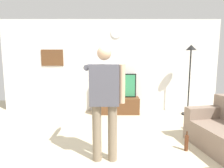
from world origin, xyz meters
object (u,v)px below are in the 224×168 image
object	(u,v)px
tv_stand	(116,105)
television	(116,86)
wall_clock	(116,33)
beverage_bottle	(187,143)
framed_picture	(53,58)
person_standing_nearer_lamp	(105,97)
floor_lamp	(190,65)

from	to	relation	value
tv_stand	television	world-z (taller)	television
wall_clock	beverage_bottle	world-z (taller)	wall_clock
television	beverage_bottle	world-z (taller)	television
beverage_bottle	framed_picture	bearing A→B (deg)	140.41
tv_stand	framed_picture	world-z (taller)	framed_picture
framed_picture	person_standing_nearer_lamp	xyz separation A→B (m)	(1.65, -2.81, -0.58)
floor_lamp	person_standing_nearer_lamp	bearing A→B (deg)	-133.75
person_standing_nearer_lamp	tv_stand	bearing A→B (deg)	84.69
framed_picture	television	bearing A→B (deg)	-7.51
beverage_bottle	television	bearing A→B (deg)	117.11
tv_stand	beverage_bottle	world-z (taller)	tv_stand
beverage_bottle	tv_stand	bearing A→B (deg)	117.59
television	person_standing_nearer_lamp	world-z (taller)	person_standing_nearer_lamp
person_standing_nearer_lamp	wall_clock	bearing A→B (deg)	85.23
television	person_standing_nearer_lamp	xyz separation A→B (m)	(-0.23, -2.56, 0.21)
television	framed_picture	bearing A→B (deg)	172.49
tv_stand	framed_picture	size ratio (longest dim) A/B	2.02
tv_stand	television	distance (m)	0.57
person_standing_nearer_lamp	beverage_bottle	size ratio (longest dim) A/B	5.12
tv_stand	beverage_bottle	xyz separation A→B (m)	(1.16, -2.23, -0.09)
wall_clock	beverage_bottle	bearing A→B (deg)	-65.19
floor_lamp	beverage_bottle	world-z (taller)	floor_lamp
wall_clock	person_standing_nearer_lamp	bearing A→B (deg)	-94.77
tv_stand	beverage_bottle	distance (m)	2.52
tv_stand	wall_clock	distance (m)	2.10
television	floor_lamp	world-z (taller)	floor_lamp
framed_picture	floor_lamp	world-z (taller)	floor_lamp
wall_clock	person_standing_nearer_lamp	xyz separation A→B (m)	(-0.23, -2.80, -1.30)
wall_clock	tv_stand	bearing A→B (deg)	-90.00
framed_picture	wall_clock	bearing A→B (deg)	-0.15
television	framed_picture	distance (m)	2.06
wall_clock	framed_picture	bearing A→B (deg)	179.85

